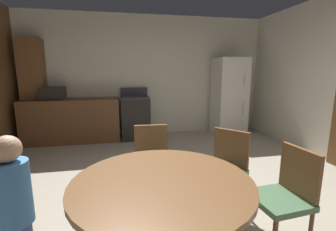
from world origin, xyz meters
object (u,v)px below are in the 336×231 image
refrigerator (229,97)px  chair_north (152,159)px  oven_range (136,117)px  chair_east (286,193)px  chair_northeast (226,167)px  dining_table (162,201)px  microwave (53,93)px  person_child (15,211)px

refrigerator → chair_north: (-2.15, -2.58, -0.38)m
oven_range → refrigerator: (2.17, -0.05, 0.41)m
refrigerator → chair_east: bearing=-108.4°
oven_range → chair_northeast: bearing=-76.0°
refrigerator → chair_east: size_ratio=2.02×
oven_range → dining_table: (-0.04, -3.67, 0.14)m
microwave → chair_northeast: bearing=-51.3°
dining_table → chair_northeast: (0.79, 0.68, -0.10)m
microwave → chair_northeast: size_ratio=0.51×
microwave → person_child: size_ratio=0.40×
refrigerator → microwave: (-3.81, 0.05, 0.15)m
oven_range → microwave: microwave is taller
microwave → chair_northeast: 3.86m
person_child → oven_range: bearing=81.0°
microwave → person_child: microwave is taller
chair_east → chair_north: size_ratio=1.00×
chair_north → oven_range: bearing=-176.1°
refrigerator → person_child: refrigerator is taller
person_child → dining_table: bearing=-0.0°
refrigerator → person_child: (-3.16, -3.50, -0.30)m
dining_table → chair_northeast: bearing=40.9°
refrigerator → chair_north: size_ratio=2.02×
oven_range → person_child: bearing=-105.6°
oven_range → microwave: (-1.64, -0.00, 0.56)m
microwave → chair_north: microwave is taller
chair_north → chair_northeast: bearing=67.2°
chair_northeast → chair_east: (0.25, -0.59, 0.00)m
chair_northeast → chair_east: size_ratio=1.00×
chair_north → microwave: bearing=-144.2°
oven_range → dining_table: oven_range is taller
dining_table → chair_north: chair_north is taller
chair_northeast → chair_north: (-0.72, 0.36, 0.00)m
oven_range → chair_north: size_ratio=1.26×
microwave → chair_north: bearing=-57.7°
refrigerator → microwave: 3.81m
refrigerator → microwave: bearing=179.2°
person_child → microwave: bearing=106.9°
chair_north → person_child: bearing=-44.1°
dining_table → chair_northeast: chair_northeast is taller
dining_table → chair_north: bearing=86.6°
oven_range → chair_northeast: oven_range is taller
microwave → dining_table: 4.02m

